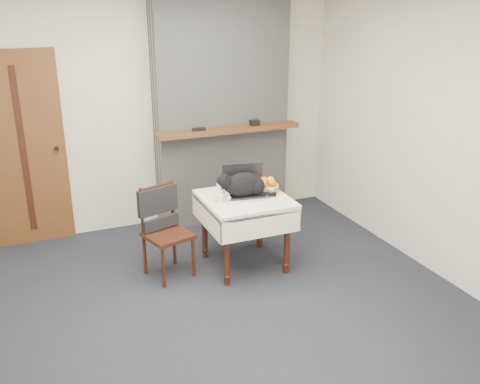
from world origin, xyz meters
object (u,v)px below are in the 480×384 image
object	(u,v)px
side_table	(245,208)
cream_jar	(220,199)
fruit_basket	(266,186)
cat	(244,185)
chair	(162,218)
door	(23,151)
laptop	(244,187)
pill_bottle	(271,192)

from	to	relation	value
side_table	cream_jar	distance (m)	0.30
fruit_basket	side_table	bearing A→B (deg)	-166.40
cat	chair	distance (m)	0.82
door	laptop	size ratio (longest dim) A/B	4.50
pill_bottle	fruit_basket	bearing A→B (deg)	84.05
cat	cream_jar	world-z (taller)	cat
laptop	door	bearing A→B (deg)	155.20
cat	cream_jar	bearing A→B (deg)	-167.81
side_table	chair	size ratio (longest dim) A/B	0.91
side_table	fruit_basket	distance (m)	0.31
cream_jar	fruit_basket	distance (m)	0.52
side_table	pill_bottle	size ratio (longest dim) A/B	9.42
side_table	cat	world-z (taller)	cat
cat	fruit_basket	size ratio (longest dim) A/B	2.29
cat	chair	bearing A→B (deg)	170.84
pill_bottle	cat	bearing A→B (deg)	157.98
side_table	chair	bearing A→B (deg)	167.85
side_table	fruit_basket	bearing A→B (deg)	13.60
cat	chair	size ratio (longest dim) A/B	0.65
laptop	cat	size ratio (longest dim) A/B	0.80
fruit_basket	chair	xyz separation A→B (m)	(-1.01, 0.10, -0.21)
side_table	cream_jar	world-z (taller)	cream_jar
door	cat	distance (m)	2.30
laptop	cat	world-z (taller)	laptop
laptop	pill_bottle	distance (m)	0.26
door	chair	xyz separation A→B (m)	(1.09, -1.20, -0.45)
door	fruit_basket	xyz separation A→B (m)	(2.10, -1.30, -0.24)
door	laptop	bearing A→B (deg)	-34.80
side_table	laptop	world-z (taller)	laptop
door	cat	world-z (taller)	door
cream_jar	pill_bottle	world-z (taller)	pill_bottle
laptop	fruit_basket	bearing A→B (deg)	9.21
door	side_table	xyz separation A→B (m)	(1.85, -1.37, -0.41)
pill_bottle	fruit_basket	distance (m)	0.14
fruit_basket	pill_bottle	bearing A→B (deg)	-95.95
cream_jar	chair	world-z (taller)	chair
cat	pill_bottle	distance (m)	0.26
door	chair	bearing A→B (deg)	-47.71
pill_bottle	chair	bearing A→B (deg)	166.18
laptop	chair	distance (m)	0.82
side_table	pill_bottle	distance (m)	0.29
door	side_table	distance (m)	2.34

